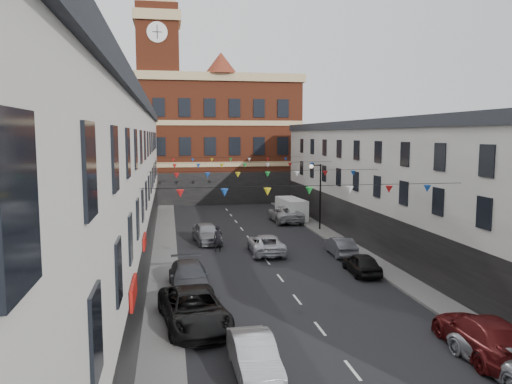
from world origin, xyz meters
TOP-DOWN VIEW (x-y plane):
  - ground at (0.00, 0.00)m, footprint 160.00×160.00m
  - pavement_left at (-6.90, 2.00)m, footprint 1.80×64.00m
  - pavement_right at (6.90, 2.00)m, footprint 1.80×64.00m
  - terrace_left at (-11.78, 1.00)m, footprint 8.40×56.00m
  - terrace_right at (11.78, 1.00)m, footprint 8.40×56.00m
  - civic_building at (0.00, 37.95)m, footprint 20.60×13.30m
  - clock_tower at (-7.50, 35.00)m, footprint 5.60×5.60m
  - distant_hill at (-4.00, 62.00)m, footprint 40.00×14.00m
  - street_lamp at (6.55, 14.00)m, footprint 1.10×0.36m
  - car_left_b at (-3.60, -11.65)m, footprint 1.56×4.23m
  - car_left_c at (-5.50, -6.75)m, footprint 3.43×6.12m
  - car_left_d at (-5.50, -1.50)m, footprint 2.29×5.30m
  - car_left_e at (-3.60, 10.66)m, footprint 2.40×4.86m
  - car_right_b at (5.45, -12.81)m, footprint 2.41×4.78m
  - car_right_c at (5.50, -11.61)m, footprint 2.64×5.60m
  - car_right_d at (5.15, 0.02)m, footprint 1.74×3.96m
  - car_right_e at (5.50, 4.89)m, footprint 1.53×4.07m
  - car_right_f at (4.78, 19.03)m, footprint 2.79×5.80m
  - moving_car at (0.35, 6.33)m, footprint 2.50×5.14m
  - white_van at (5.60, 19.79)m, footprint 2.33×5.12m
  - pedestrian at (-3.00, 7.59)m, footprint 0.75×0.55m

SIDE VIEW (x-z plane):
  - ground at x=0.00m, z-range 0.00..0.00m
  - pavement_left at x=-6.90m, z-range 0.00..0.15m
  - pavement_right at x=6.90m, z-range 0.00..0.15m
  - car_right_b at x=5.45m, z-range 0.00..1.30m
  - car_right_e at x=5.50m, z-range 0.00..1.33m
  - car_right_d at x=5.15m, z-range 0.00..1.33m
  - car_left_b at x=-3.60m, z-range 0.00..1.38m
  - moving_car at x=0.35m, z-range 0.00..1.41m
  - car_left_d at x=-5.50m, z-range 0.00..1.52m
  - car_right_c at x=5.50m, z-range 0.00..1.58m
  - car_left_e at x=-3.60m, z-range 0.00..1.59m
  - car_right_f at x=4.78m, z-range 0.00..1.60m
  - car_left_c at x=-5.50m, z-range 0.00..1.62m
  - pedestrian at x=-3.00m, z-range 0.00..1.91m
  - white_van at x=5.60m, z-range 0.00..2.20m
  - street_lamp at x=6.55m, z-range 0.90..6.90m
  - terrace_right at x=11.78m, z-range 0.00..9.70m
  - distant_hill at x=-4.00m, z-range 0.00..10.00m
  - terrace_left at x=-11.78m, z-range 0.00..10.70m
  - civic_building at x=0.00m, z-range -1.11..17.39m
  - clock_tower at x=-7.50m, z-range -0.07..29.93m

